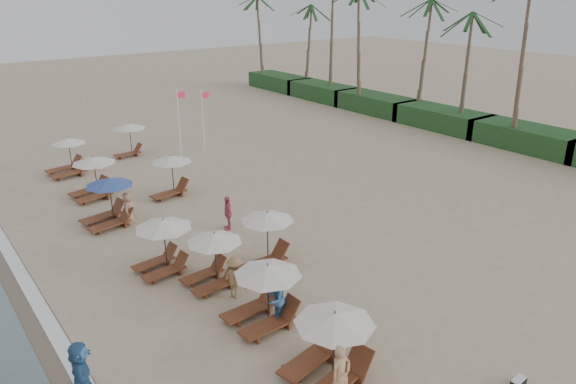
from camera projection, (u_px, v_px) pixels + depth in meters
ground at (388, 286)px, 20.77m from camera, size 160.00×160.00×0.00m
foam_line at (19, 270)px, 21.90m from camera, size 0.50×140.00×0.02m
shrub_hedge at (442, 118)px, 43.67m from camera, size 3.20×53.00×1.60m
palm_row at (444, 0)px, 41.01m from camera, size 7.00×52.00×12.30m
lounger_station_0 at (327, 348)px, 15.55m from camera, size 2.88×2.43×2.12m
lounger_station_1 at (262, 296)px, 18.12m from camera, size 2.73×2.36×2.15m
lounger_station_2 at (211, 259)px, 20.47m from camera, size 2.43×2.16×2.13m
lounger_station_3 at (161, 244)px, 21.41m from camera, size 2.51×2.31×2.24m
lounger_station_4 at (106, 203)px, 25.70m from camera, size 2.71×2.29×2.35m
lounger_station_5 at (91, 178)px, 29.07m from camera, size 2.71×2.34×2.29m
lounger_station_6 at (66, 159)px, 32.69m from camera, size 2.61×2.20×2.30m
inland_station_0 at (266, 235)px, 21.92m from camera, size 2.74×2.24×2.22m
inland_station_1 at (170, 173)px, 29.27m from camera, size 2.76×2.24×2.22m
inland_station_2 at (128, 135)px, 36.26m from camera, size 2.56×2.24×2.22m
beachgoer_near at (341, 374)px, 14.68m from camera, size 0.68×0.46×1.82m
beachgoer_mid_a at (275, 299)px, 18.18m from camera, size 1.16×1.11×1.88m
beachgoer_mid_b at (235, 278)px, 19.73m from camera, size 0.82×1.17×1.65m
beachgoer_far_a at (228, 213)px, 25.35m from camera, size 0.77×1.07×1.68m
beachgoer_far_b at (128, 208)px, 25.93m from camera, size 0.88×0.95×1.63m
waterline_walker at (81, 372)px, 14.73m from camera, size 1.02×1.84×1.89m
duffel_bag at (518, 383)px, 15.46m from camera, size 0.55×0.31×0.30m
flag_pole_near at (179, 123)px, 34.16m from camera, size 0.60×0.08×4.90m
flag_pole_far at (203, 118)px, 36.77m from camera, size 0.59×0.08×4.38m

